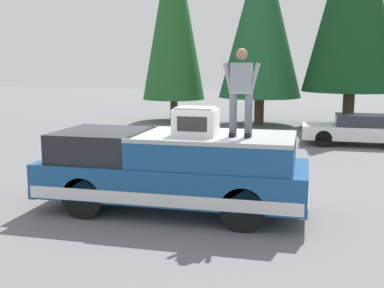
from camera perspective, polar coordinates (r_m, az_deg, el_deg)
ground_plane at (r=10.33m, az=1.79°, el=-7.54°), size 90.00×90.00×0.00m
pickup_truck at (r=9.85m, az=-2.35°, el=-3.14°), size 2.01×5.54×1.65m
compressor_unit at (r=9.38m, az=0.45°, el=2.74°), size 0.65×0.84×0.56m
person_on_truck_bed at (r=9.15m, az=5.93°, el=6.45°), size 0.29×0.72×1.69m
parked_car_white at (r=18.94m, az=19.42°, el=1.61°), size 1.64×4.10×1.16m
conifer_center_left at (r=24.17m, az=8.33°, el=14.84°), size 4.07×4.07×9.18m
conifer_center_right at (r=25.52m, az=-2.26°, el=15.64°), size 3.28×3.28×10.26m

